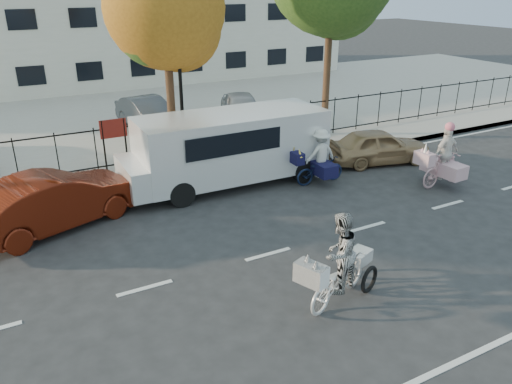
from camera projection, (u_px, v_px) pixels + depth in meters
ground at (268, 254)px, 11.86m from camera, size 120.00×120.00×0.00m
road_markings at (268, 254)px, 11.85m from camera, size 60.00×9.52×0.01m
curb at (190, 182)px, 15.92m from camera, size 60.00×0.10×0.15m
sidewalk at (179, 172)px, 16.77m from camera, size 60.00×2.20×0.15m
parking_lot at (114, 114)px, 23.98m from camera, size 60.00×15.60×0.15m
iron_fence at (166, 140)px, 17.34m from camera, size 58.00×0.06×1.50m
building at (70, 33)px, 30.95m from camera, size 34.00×10.00×6.00m
lamppost at (180, 76)px, 16.37m from camera, size 0.36×0.36×4.33m
street_sign at (114, 136)px, 16.01m from camera, size 0.85×0.06×1.80m
zebra_trike at (339, 268)px, 9.88m from camera, size 2.24×1.50×1.94m
unicorn_bike at (444, 163)px, 15.55m from camera, size 2.05×1.42×2.06m
bull_bike at (320, 162)px, 15.78m from camera, size 1.90×1.30×1.77m
white_van at (229, 146)px, 15.51m from camera, size 6.42×2.28×2.27m
red_sedan at (55, 201)px, 12.93m from camera, size 4.76×2.99×1.48m
gold_sedan at (379, 146)px, 17.60m from camera, size 3.86×2.27×1.23m
lot_car_c at (148, 114)px, 21.10m from camera, size 1.92×4.17×1.32m
lot_car_d at (242, 109)px, 21.85m from camera, size 2.73×4.27×1.35m
tree_mid at (169, 14)px, 16.05m from camera, size 3.91×3.91×7.16m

